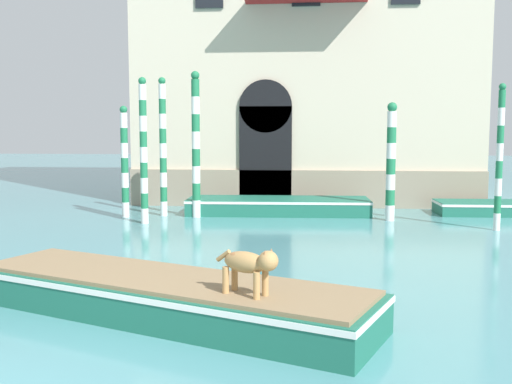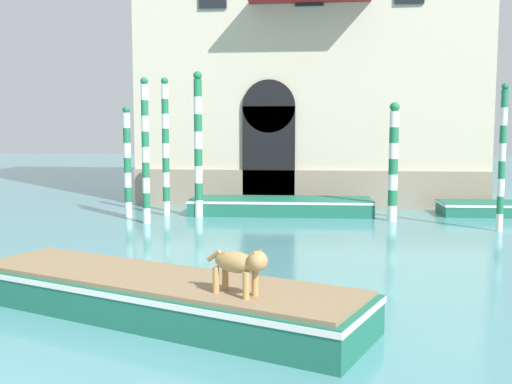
{
  "view_description": "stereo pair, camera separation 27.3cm",
  "coord_description": "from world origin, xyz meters",
  "px_view_note": "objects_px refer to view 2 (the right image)",
  "views": [
    {
      "loc": [
        3.52,
        -4.87,
        2.78
      ],
      "look_at": [
        2.15,
        10.03,
        1.2
      ],
      "focal_mm": 42.0,
      "sensor_mm": 36.0,
      "label": 1
    },
    {
      "loc": [
        3.8,
        -4.85,
        2.78
      ],
      "look_at": [
        2.15,
        10.03,
        1.2
      ],
      "focal_mm": 42.0,
      "sensor_mm": 36.0,
      "label": 2
    }
  ],
  "objects_px": {
    "boat_foreground": "(158,294)",
    "boat_moored_near_palazzo": "(281,206)",
    "dog_on_deck": "(240,264)",
    "mooring_pole_5": "(145,150)",
    "mooring_pole_1": "(198,144)",
    "mooring_pole_4": "(127,161)",
    "mooring_pole_2": "(502,157)",
    "mooring_pole_0": "(166,147)",
    "mooring_pole_3": "(393,161)"
  },
  "relations": [
    {
      "from": "mooring_pole_1",
      "to": "mooring_pole_5",
      "type": "distance_m",
      "value": 1.92
    },
    {
      "from": "dog_on_deck",
      "to": "mooring_pole_4",
      "type": "distance_m",
      "value": 11.86
    },
    {
      "from": "dog_on_deck",
      "to": "boat_moored_near_palazzo",
      "type": "distance_m",
      "value": 11.86
    },
    {
      "from": "mooring_pole_0",
      "to": "mooring_pole_2",
      "type": "relative_size",
      "value": 1.1
    },
    {
      "from": "dog_on_deck",
      "to": "mooring_pole_4",
      "type": "bearing_deg",
      "value": 145.08
    },
    {
      "from": "boat_foreground",
      "to": "mooring_pole_2",
      "type": "height_order",
      "value": "mooring_pole_2"
    },
    {
      "from": "boat_moored_near_palazzo",
      "to": "mooring_pole_5",
      "type": "bearing_deg",
      "value": -149.94
    },
    {
      "from": "dog_on_deck",
      "to": "mooring_pole_0",
      "type": "height_order",
      "value": "mooring_pole_0"
    },
    {
      "from": "mooring_pole_4",
      "to": "boat_foreground",
      "type": "bearing_deg",
      "value": -69.3
    },
    {
      "from": "boat_foreground",
      "to": "boat_moored_near_palazzo",
      "type": "distance_m",
      "value": 11.01
    },
    {
      "from": "mooring_pole_5",
      "to": "mooring_pole_1",
      "type": "bearing_deg",
      "value": 48.15
    },
    {
      "from": "boat_foreground",
      "to": "mooring_pole_0",
      "type": "height_order",
      "value": "mooring_pole_0"
    },
    {
      "from": "mooring_pole_1",
      "to": "mooring_pole_4",
      "type": "height_order",
      "value": "mooring_pole_1"
    },
    {
      "from": "mooring_pole_3",
      "to": "boat_foreground",
      "type": "bearing_deg",
      "value": -114.83
    },
    {
      "from": "mooring_pole_0",
      "to": "mooring_pole_3",
      "type": "relative_size",
      "value": 1.23
    },
    {
      "from": "mooring_pole_1",
      "to": "mooring_pole_3",
      "type": "relative_size",
      "value": 1.28
    },
    {
      "from": "mooring_pole_0",
      "to": "mooring_pole_1",
      "type": "distance_m",
      "value": 1.12
    },
    {
      "from": "mooring_pole_2",
      "to": "boat_foreground",
      "type": "bearing_deg",
      "value": -131.19
    },
    {
      "from": "boat_foreground",
      "to": "mooring_pole_5",
      "type": "bearing_deg",
      "value": 130.04
    },
    {
      "from": "mooring_pole_0",
      "to": "mooring_pole_4",
      "type": "height_order",
      "value": "mooring_pole_0"
    },
    {
      "from": "boat_foreground",
      "to": "boat_moored_near_palazzo",
      "type": "xyz_separation_m",
      "value": [
        1.08,
        10.96,
        -0.05
      ]
    },
    {
      "from": "mooring_pole_0",
      "to": "dog_on_deck",
      "type": "bearing_deg",
      "value": -70.52
    },
    {
      "from": "dog_on_deck",
      "to": "boat_moored_near_palazzo",
      "type": "xyz_separation_m",
      "value": [
        -0.28,
        11.84,
        -0.75
      ]
    },
    {
      "from": "mooring_pole_3",
      "to": "mooring_pole_2",
      "type": "bearing_deg",
      "value": -29.66
    },
    {
      "from": "boat_foreground",
      "to": "mooring_pole_4",
      "type": "relative_size",
      "value": 1.89
    },
    {
      "from": "boat_moored_near_palazzo",
      "to": "boat_foreground",
      "type": "bearing_deg",
      "value": -97.69
    },
    {
      "from": "mooring_pole_5",
      "to": "mooring_pole_3",
      "type": "bearing_deg",
      "value": 9.78
    },
    {
      "from": "boat_foreground",
      "to": "mooring_pole_1",
      "type": "xyz_separation_m",
      "value": [
        -1.46,
        9.99,
        1.98
      ]
    },
    {
      "from": "mooring_pole_2",
      "to": "mooring_pole_3",
      "type": "relative_size",
      "value": 1.12
    },
    {
      "from": "boat_moored_near_palazzo",
      "to": "mooring_pole_5",
      "type": "height_order",
      "value": "mooring_pole_5"
    },
    {
      "from": "mooring_pole_1",
      "to": "mooring_pole_5",
      "type": "height_order",
      "value": "mooring_pole_1"
    },
    {
      "from": "dog_on_deck",
      "to": "mooring_pole_0",
      "type": "relative_size",
      "value": 0.2
    },
    {
      "from": "dog_on_deck",
      "to": "mooring_pole_5",
      "type": "relative_size",
      "value": 0.21
    },
    {
      "from": "boat_moored_near_palazzo",
      "to": "mooring_pole_3",
      "type": "xyz_separation_m",
      "value": [
        3.47,
        -1.14,
        1.54
      ]
    },
    {
      "from": "boat_moored_near_palazzo",
      "to": "mooring_pole_1",
      "type": "height_order",
      "value": "mooring_pole_1"
    },
    {
      "from": "mooring_pole_4",
      "to": "mooring_pole_3",
      "type": "bearing_deg",
      "value": -0.0
    },
    {
      "from": "mooring_pole_0",
      "to": "mooring_pole_5",
      "type": "height_order",
      "value": "mooring_pole_0"
    },
    {
      "from": "mooring_pole_2",
      "to": "mooring_pole_3",
      "type": "xyz_separation_m",
      "value": [
        -2.7,
        1.54,
        -0.21
      ]
    },
    {
      "from": "mooring_pole_0",
      "to": "mooring_pole_5",
      "type": "relative_size",
      "value": 1.03
    },
    {
      "from": "mooring_pole_4",
      "to": "mooring_pole_5",
      "type": "bearing_deg",
      "value": -52.18
    },
    {
      "from": "boat_foreground",
      "to": "boat_moored_near_palazzo",
      "type": "height_order",
      "value": "boat_foreground"
    },
    {
      "from": "boat_foreground",
      "to": "mooring_pole_2",
      "type": "relative_size",
      "value": 1.65
    },
    {
      "from": "mooring_pole_0",
      "to": "mooring_pole_4",
      "type": "xyz_separation_m",
      "value": [
        -1.15,
        -0.36,
        -0.45
      ]
    },
    {
      "from": "dog_on_deck",
      "to": "boat_moored_near_palazzo",
      "type": "relative_size",
      "value": 0.15
    },
    {
      "from": "boat_moored_near_palazzo",
      "to": "mooring_pole_0",
      "type": "height_order",
      "value": "mooring_pole_0"
    },
    {
      "from": "boat_foreground",
      "to": "dog_on_deck",
      "type": "xyz_separation_m",
      "value": [
        1.35,
        -0.88,
        0.7
      ]
    },
    {
      "from": "mooring_pole_3",
      "to": "mooring_pole_4",
      "type": "xyz_separation_m",
      "value": [
        -8.25,
        0.0,
        -0.04
      ]
    },
    {
      "from": "boat_moored_near_palazzo",
      "to": "mooring_pole_3",
      "type": "relative_size",
      "value": 1.68
    },
    {
      "from": "mooring_pole_2",
      "to": "mooring_pole_4",
      "type": "bearing_deg",
      "value": 172.0
    },
    {
      "from": "dog_on_deck",
      "to": "mooring_pole_5",
      "type": "bearing_deg",
      "value": 143.16
    }
  ]
}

